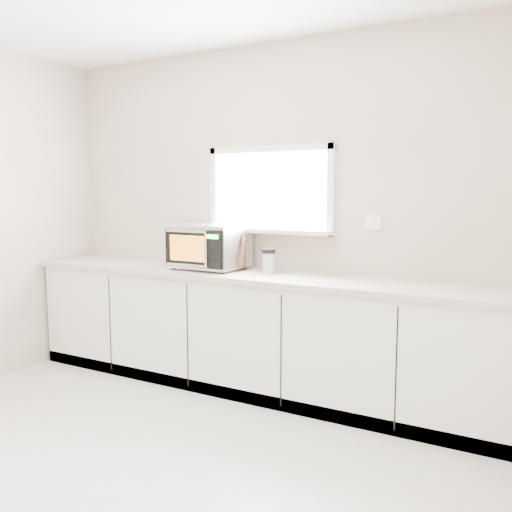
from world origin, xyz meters
The scene contains 8 objects.
ground centered at (0.00, 0.00, 0.00)m, with size 4.00×4.00×0.00m, color beige.
back_wall centered at (0.00, 2.00, 1.36)m, with size 4.00×0.17×2.70m.
cabinets centered at (0.00, 1.70, 0.44)m, with size 3.92×0.60×0.88m, color silver.
countertop centered at (0.00, 1.69, 0.90)m, with size 3.92×0.64×0.04m, color beige.
microwave centered at (-0.41, 1.71, 1.11)m, with size 0.56×0.47×0.36m.
knife_block centered at (-0.17, 1.79, 1.06)m, with size 0.15×0.24×0.33m.
cutting_board centered at (-0.42, 1.94, 1.07)m, with size 0.30×0.30×0.02m, color olive.
coffee_grinder centered at (0.12, 1.73, 1.01)m, with size 0.13×0.13×0.19m.
Camera 1 is at (2.03, -1.87, 1.53)m, focal length 38.00 mm.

